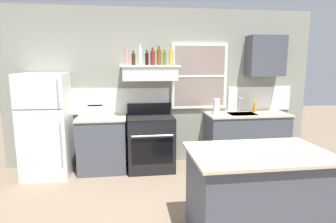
# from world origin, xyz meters

# --- Properties ---
(back_wall) EXTENTS (5.40, 0.11, 2.70)m
(back_wall) POSITION_xyz_m (0.03, 2.23, 1.35)
(back_wall) COLOR gray
(back_wall) RESTS_ON ground_plane
(refrigerator) EXTENTS (0.70, 0.72, 1.63)m
(refrigerator) POSITION_xyz_m (-1.90, 1.84, 0.81)
(refrigerator) COLOR white
(refrigerator) RESTS_ON ground_plane
(counter_left_of_stove) EXTENTS (0.79, 0.63, 0.91)m
(counter_left_of_stove) POSITION_xyz_m (-1.05, 1.90, 0.46)
(counter_left_of_stove) COLOR #474C56
(counter_left_of_stove) RESTS_ON ground_plane
(toaster) EXTENTS (0.30, 0.20, 0.19)m
(toaster) POSITION_xyz_m (-1.15, 1.94, 1.01)
(toaster) COLOR silver
(toaster) RESTS_ON counter_left_of_stove
(stove_range) EXTENTS (0.76, 0.69, 1.09)m
(stove_range) POSITION_xyz_m (-0.25, 1.86, 0.46)
(stove_range) COLOR black
(stove_range) RESTS_ON ground_plane
(range_hood_shelf) EXTENTS (0.96, 0.52, 0.24)m
(range_hood_shelf) POSITION_xyz_m (-0.25, 1.96, 1.62)
(range_hood_shelf) COLOR silver
(bottle_rose_pink) EXTENTS (0.07, 0.07, 0.31)m
(bottle_rose_pink) POSITION_xyz_m (-0.62, 1.95, 1.88)
(bottle_rose_pink) COLOR #C67F84
(bottle_rose_pink) RESTS_ON range_hood_shelf
(bottle_brown_stout) EXTENTS (0.06, 0.06, 0.23)m
(bottle_brown_stout) POSITION_xyz_m (-0.51, 1.92, 1.84)
(bottle_brown_stout) COLOR #381E0F
(bottle_brown_stout) RESTS_ON range_hood_shelf
(bottle_clear_tall) EXTENTS (0.06, 0.06, 0.33)m
(bottle_clear_tall) POSITION_xyz_m (-0.40, 1.94, 1.89)
(bottle_clear_tall) COLOR silver
(bottle_clear_tall) RESTS_ON range_hood_shelf
(bottle_balsamic_dark) EXTENTS (0.06, 0.06, 0.24)m
(bottle_balsamic_dark) POSITION_xyz_m (-0.29, 1.97, 1.85)
(bottle_balsamic_dark) COLOR black
(bottle_balsamic_dark) RESTS_ON range_hood_shelf
(bottle_red_label_wine) EXTENTS (0.07, 0.07, 0.28)m
(bottle_red_label_wine) POSITION_xyz_m (-0.20, 1.98, 1.86)
(bottle_red_label_wine) COLOR maroon
(bottle_red_label_wine) RESTS_ON range_hood_shelf
(bottle_amber_wine) EXTENTS (0.07, 0.07, 0.31)m
(bottle_amber_wine) POSITION_xyz_m (-0.09, 2.01, 1.88)
(bottle_amber_wine) COLOR brown
(bottle_amber_wine) RESTS_ON range_hood_shelf
(bottle_olive_oil_square) EXTENTS (0.06, 0.06, 0.25)m
(bottle_olive_oil_square) POSITION_xyz_m (0.00, 1.98, 1.85)
(bottle_olive_oil_square) COLOR #4C601E
(bottle_olive_oil_square) RESTS_ON range_hood_shelf
(bottle_champagne_gold_foil) EXTENTS (0.08, 0.08, 0.30)m
(bottle_champagne_gold_foil) POSITION_xyz_m (0.11, 1.93, 1.87)
(bottle_champagne_gold_foil) COLOR #B29333
(bottle_champagne_gold_foil) RESTS_ON range_hood_shelf
(counter_right_with_sink) EXTENTS (1.43, 0.63, 0.91)m
(counter_right_with_sink) POSITION_xyz_m (1.45, 1.90, 0.46)
(counter_right_with_sink) COLOR #474C56
(counter_right_with_sink) RESTS_ON ground_plane
(sink_faucet) EXTENTS (0.03, 0.17, 0.28)m
(sink_faucet) POSITION_xyz_m (1.35, 2.00, 1.08)
(sink_faucet) COLOR silver
(sink_faucet) RESTS_ON counter_right_with_sink
(paper_towel_roll) EXTENTS (0.11, 0.11, 0.27)m
(paper_towel_roll) POSITION_xyz_m (0.89, 1.90, 1.04)
(paper_towel_roll) COLOR white
(paper_towel_roll) RESTS_ON counter_right_with_sink
(dish_soap_bottle) EXTENTS (0.06, 0.06, 0.18)m
(dish_soap_bottle) POSITION_xyz_m (1.63, 2.00, 1.00)
(dish_soap_bottle) COLOR orange
(dish_soap_bottle) RESTS_ON counter_right_with_sink
(kitchen_island) EXTENTS (1.40, 0.90, 0.91)m
(kitchen_island) POSITION_xyz_m (0.68, -0.16, 0.46)
(kitchen_island) COLOR #474C56
(kitchen_island) RESTS_ON ground_plane
(upper_cabinet_right) EXTENTS (0.64, 0.32, 0.70)m
(upper_cabinet_right) POSITION_xyz_m (1.80, 2.04, 1.90)
(upper_cabinet_right) COLOR #474C56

